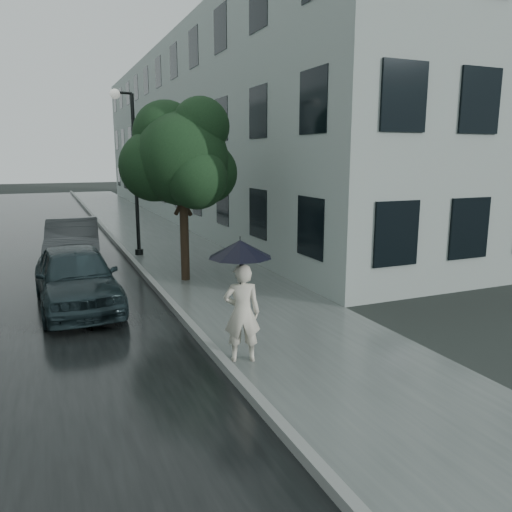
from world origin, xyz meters
name	(u,v)px	position (x,y,z in m)	size (l,w,h in m)	color
ground	(297,343)	(0.00, 0.00, 0.00)	(120.00, 120.00, 0.00)	black
sidewalk	(163,241)	(0.25, 12.00, 0.00)	(3.50, 60.00, 0.01)	slate
kerb_near	(116,242)	(-1.57, 12.00, 0.07)	(0.15, 60.00, 0.15)	slate
asphalt_road	(16,250)	(-5.08, 12.00, 0.00)	(6.85, 60.00, 0.00)	black
building_near	(222,135)	(5.47, 19.50, 4.50)	(7.02, 36.00, 9.00)	gray
pedestrian	(242,313)	(-1.20, -0.34, 0.83)	(0.60, 0.39, 1.64)	beige
umbrella	(240,249)	(-1.24, -0.37, 1.90)	(1.23, 1.23, 1.15)	black
street_tree	(181,158)	(-0.60, 5.50, 3.29)	(3.19, 2.90, 4.85)	#332619
lamp_post	(131,163)	(-1.28, 9.43, 3.09)	(0.84, 0.39, 5.43)	black
car_near	(76,277)	(-3.50, 3.87, 0.71)	(1.65, 4.11, 1.40)	#19272A
car_far	(73,242)	(-3.29, 8.55, 0.72)	(1.51, 4.33, 1.43)	#272A2C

